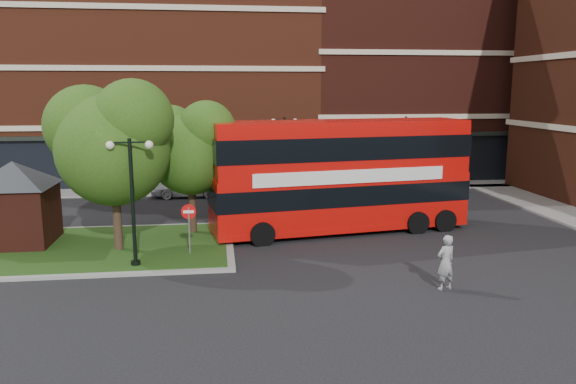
{
  "coord_description": "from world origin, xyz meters",
  "views": [
    {
      "loc": [
        -2.33,
        -21.05,
        6.83
      ],
      "look_at": [
        0.98,
        4.72,
        2.0
      ],
      "focal_mm": 35.0,
      "sensor_mm": 36.0,
      "label": 1
    }
  ],
  "objects": [
    {
      "name": "terrace_far_right",
      "position": [
        14.0,
        24.0,
        8.0
      ],
      "size": [
        18.0,
        12.0,
        16.0
      ],
      "primitive_type": "cube",
      "color": "#471911",
      "rests_on": "ground"
    },
    {
      "name": "woman",
      "position": [
        5.36,
        -3.5,
        0.96
      ],
      "size": [
        0.81,
        0.65,
        1.93
      ],
      "primitive_type": "imported",
      "rotation": [
        0.0,
        0.0,
        3.45
      ],
      "color": "gray",
      "rests_on": "ground"
    },
    {
      "name": "kiosk",
      "position": [
        -11.0,
        4.0,
        2.32
      ],
      "size": [
        6.51,
        6.51,
        3.6
      ],
      "color": "#471911",
      "rests_on": "traffic_island"
    },
    {
      "name": "ground",
      "position": [
        0.0,
        0.0,
        0.0
      ],
      "size": [
        120.0,
        120.0,
        0.0
      ],
      "primitive_type": "plane",
      "color": "black",
      "rests_on": "ground"
    },
    {
      "name": "tree_island_west",
      "position": [
        -6.6,
        2.58,
        4.79
      ],
      "size": [
        5.4,
        4.71,
        7.21
      ],
      "color": "#2D2116",
      "rests_on": "ground"
    },
    {
      "name": "car_silver",
      "position": [
        -4.24,
        14.5,
        0.75
      ],
      "size": [
        4.4,
        1.83,
        1.49
      ],
      "primitive_type": "imported",
      "rotation": [
        0.0,
        0.0,
        1.55
      ],
      "color": "#B6B8BE",
      "rests_on": "ground"
    },
    {
      "name": "lamp_island",
      "position": [
        -5.5,
        0.2,
        2.83
      ],
      "size": [
        1.72,
        0.36,
        5.0
      ],
      "color": "black",
      "rests_on": "ground"
    },
    {
      "name": "lamp_far_left",
      "position": [
        2.0,
        14.5,
        2.83
      ],
      "size": [
        1.72,
        0.36,
        5.0
      ],
      "color": "black",
      "rests_on": "ground"
    },
    {
      "name": "no_entry_sign",
      "position": [
        -3.5,
        1.5,
        1.56
      ],
      "size": [
        0.61,
        0.08,
        2.19
      ],
      "rotation": [
        0.0,
        0.0,
        -0.02
      ],
      "color": "slate",
      "rests_on": "ground"
    },
    {
      "name": "car_white",
      "position": [
        4.37,
        14.69,
        0.61
      ],
      "size": [
        3.72,
        1.35,
        1.22
      ],
      "primitive_type": "imported",
      "rotation": [
        0.0,
        0.0,
        1.56
      ],
      "color": "white",
      "rests_on": "ground"
    },
    {
      "name": "lamp_far_right",
      "position": [
        10.0,
        14.5,
        2.83
      ],
      "size": [
        1.72,
        0.36,
        5.0
      ],
      "color": "black",
      "rests_on": "ground"
    },
    {
      "name": "traffic_island",
      "position": [
        -8.0,
        3.0,
        0.07
      ],
      "size": [
        12.6,
        7.6,
        0.15
      ],
      "color": "gray",
      "rests_on": "ground"
    },
    {
      "name": "bus",
      "position": [
        3.5,
        4.75,
        3.07
      ],
      "size": [
        12.53,
        4.64,
        4.68
      ],
      "rotation": [
        0.0,
        0.0,
        0.16
      ],
      "color": "#BE0B07",
      "rests_on": "ground"
    },
    {
      "name": "pavement_far",
      "position": [
        0.0,
        16.5,
        0.06
      ],
      "size": [
        44.0,
        3.0,
        0.12
      ],
      "primitive_type": "cube",
      "color": "slate",
      "rests_on": "ground"
    },
    {
      "name": "terrace_far_left",
      "position": [
        -8.0,
        24.0,
        7.0
      ],
      "size": [
        26.0,
        12.0,
        14.0
      ],
      "primitive_type": "cube",
      "color": "#622917",
      "rests_on": "ground"
    },
    {
      "name": "tree_island_east",
      "position": [
        -3.58,
        5.06,
        4.24
      ],
      "size": [
        4.46,
        3.9,
        6.29
      ],
      "color": "#2D2116",
      "rests_on": "ground"
    }
  ]
}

